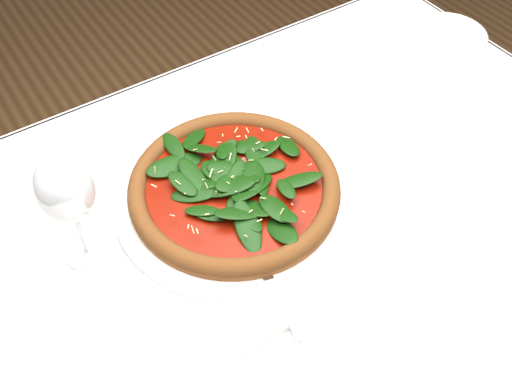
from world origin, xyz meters
TOP-DOWN VIEW (x-y plane):
  - dining_table at (0.00, 0.00)m, footprint 1.21×0.81m
  - plate at (-0.06, 0.06)m, footprint 0.38×0.38m
  - pizza at (-0.06, 0.06)m, footprint 0.43×0.43m
  - wine_glass at (-0.30, 0.09)m, footprint 0.08×0.08m
  - napkin at (-0.11, -0.14)m, footprint 0.17×0.08m
  - fork at (-0.11, -0.11)m, footprint 0.04×0.16m
  - saucer_far at (0.54, 0.18)m, footprint 0.15×0.15m

SIDE VIEW (x-z plane):
  - dining_table at x=0.00m, z-range 0.27..1.02m
  - napkin at x=-0.11m, z-range 0.75..0.76m
  - saucer_far at x=0.54m, z-range 0.75..0.76m
  - plate at x=-0.06m, z-range 0.75..0.77m
  - fork at x=-0.11m, z-range 0.76..0.77m
  - pizza at x=-0.06m, z-range 0.76..0.80m
  - wine_glass at x=-0.30m, z-range 0.79..0.98m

